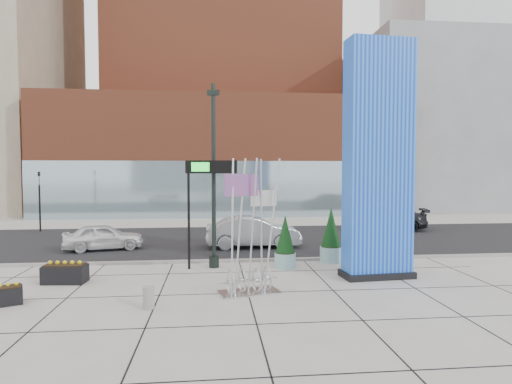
{
  "coord_description": "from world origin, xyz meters",
  "views": [
    {
      "loc": [
        -0.16,
        -15.43,
        4.24
      ],
      "look_at": [
        1.58,
        2.0,
        3.32
      ],
      "focal_mm": 30.0,
      "sensor_mm": 36.0,
      "label": 1
    }
  ],
  "objects": [
    {
      "name": "street_asphalt",
      "position": [
        0.0,
        10.0,
        0.01
      ],
      "size": [
        80.0,
        12.0,
        0.02
      ],
      "primitive_type": "cube",
      "color": "black",
      "rests_on": "ground"
    },
    {
      "name": "tower_glass_front",
      "position": [
        1.0,
        22.2,
        2.5
      ],
      "size": [
        34.0,
        0.6,
        5.0
      ],
      "primitive_type": "cube",
      "color": "#8CA5B2",
      "rests_on": "ground"
    },
    {
      "name": "tower_podium",
      "position": [
        1.0,
        27.0,
        5.5
      ],
      "size": [
        34.0,
        10.0,
        11.0
      ],
      "primitive_type": "cube",
      "color": "brown",
      "rests_on": "ground"
    },
    {
      "name": "concrete_bollard",
      "position": [
        -2.15,
        -2.35,
        0.34
      ],
      "size": [
        0.35,
        0.35,
        0.69
      ],
      "primitive_type": "cylinder",
      "color": "gray",
      "rests_on": "ground"
    },
    {
      "name": "box_planter_south",
      "position": [
        -6.81,
        -1.55,
        0.31
      ],
      "size": [
        1.39,
        1.07,
        0.68
      ],
      "rotation": [
        0.0,
        0.0,
        0.42
      ],
      "color": "black",
      "rests_on": "ground"
    },
    {
      "name": "ground",
      "position": [
        0.0,
        0.0,
        0.0
      ],
      "size": [
        160.0,
        160.0,
        0.0
      ],
      "primitive_type": "plane",
      "color": "#9E9991",
      "rests_on": "ground"
    },
    {
      "name": "traffic_signal",
      "position": [
        -12.0,
        15.0,
        2.3
      ],
      "size": [
        0.15,
        0.18,
        4.1
      ],
      "color": "black",
      "rests_on": "ground"
    },
    {
      "name": "round_planter_mid",
      "position": [
        5.2,
        3.6,
        1.18
      ],
      "size": [
        1.0,
        1.0,
        2.5
      ],
      "color": "#8EBEC0",
      "rests_on": "ground"
    },
    {
      "name": "curb_edge",
      "position": [
        0.0,
        4.0,
        0.06
      ],
      "size": [
        80.0,
        0.3,
        0.12
      ],
      "primitive_type": "cube",
      "color": "gray",
      "rests_on": "ground"
    },
    {
      "name": "overhead_street_sign",
      "position": [
        -0.42,
        2.8,
        3.97
      ],
      "size": [
        2.17,
        0.63,
        4.62
      ],
      "rotation": [
        0.0,
        0.0,
        -0.2
      ],
      "color": "black",
      "rests_on": "ground"
    },
    {
      "name": "car_silver_mid",
      "position": [
        1.97,
        7.53,
        0.84
      ],
      "size": [
        5.09,
        1.8,
        1.67
      ],
      "primitive_type": "imported",
      "rotation": [
        0.0,
        0.0,
        1.58
      ],
      "color": "#A0A3A8",
      "rests_on": "ground"
    },
    {
      "name": "blue_pylon",
      "position": [
        6.23,
        0.67,
        4.46
      ],
      "size": [
        2.87,
        1.48,
        9.23
      ],
      "rotation": [
        0.0,
        0.0,
        0.09
      ],
      "color": "#0C39BF",
      "rests_on": "ground"
    },
    {
      "name": "building_grey_parking",
      "position": [
        26.0,
        32.0,
        9.0
      ],
      "size": [
        20.0,
        18.0,
        18.0
      ],
      "primitive_type": "cube",
      "color": "slate",
      "rests_on": "ground"
    },
    {
      "name": "round_planter_west",
      "position": [
        2.91,
        2.66,
        1.08
      ],
      "size": [
        0.92,
        0.92,
        2.29
      ],
      "color": "#8EBEC0",
      "rests_on": "ground"
    },
    {
      "name": "box_planter_north",
      "position": [
        -5.71,
        1.0,
        0.39
      ],
      "size": [
        1.6,
        0.9,
        0.84
      ],
      "rotation": [
        0.0,
        0.0,
        -0.09
      ],
      "color": "black",
      "rests_on": "ground"
    },
    {
      "name": "round_planter_east",
      "position": [
        7.0,
        3.6,
        1.3
      ],
      "size": [
        1.1,
        1.1,
        2.76
      ],
      "color": "#8EBEC0",
      "rests_on": "ground"
    },
    {
      "name": "car_dark_east",
      "position": [
        11.95,
        13.34,
        0.78
      ],
      "size": [
        5.74,
        3.46,
        1.56
      ],
      "primitive_type": "imported",
      "rotation": [
        0.0,
        0.0,
        -1.83
      ],
      "color": "black",
      "rests_on": "ground"
    },
    {
      "name": "lamp_post",
      "position": [
        -0.15,
        3.0,
        3.23
      ],
      "size": [
        0.54,
        0.43,
        7.9
      ],
      "rotation": [
        0.0,
        0.0,
        -0.31
      ],
      "color": "black",
      "rests_on": "ground"
    },
    {
      "name": "car_white_west",
      "position": [
        -5.94,
        7.6,
        0.69
      ],
      "size": [
        4.29,
        2.48,
        1.37
      ],
      "primitive_type": "imported",
      "rotation": [
        0.0,
        0.0,
        1.8
      ],
      "color": "white",
      "rests_on": "ground"
    },
    {
      "name": "building_pale_office",
      "position": [
        36.0,
        48.0,
        27.5
      ],
      "size": [
        16.0,
        16.0,
        55.0
      ],
      "primitive_type": "cube",
      "color": "#B2B7BC",
      "rests_on": "ground"
    },
    {
      "name": "public_art_sculpture",
      "position": [
        1.06,
        -1.0,
        1.22
      ],
      "size": [
        2.23,
        1.48,
        4.65
      ],
      "rotation": [
        0.0,
        0.0,
        0.24
      ],
      "color": "silver",
      "rests_on": "ground"
    }
  ]
}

